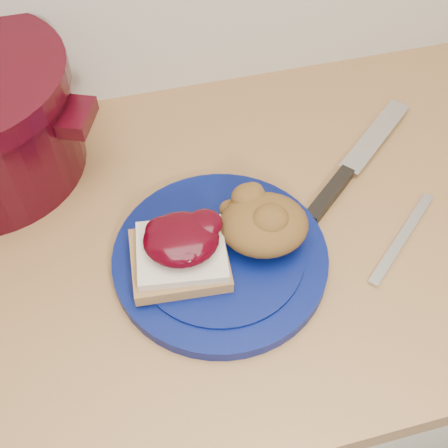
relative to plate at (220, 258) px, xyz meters
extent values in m
cube|color=beige|center=(0.03, 0.05, -0.48)|extent=(4.00, 0.60, 0.86)
cylinder|color=#050F4D|center=(0.00, 0.00, 0.00)|extent=(0.31, 0.31, 0.02)
cube|color=olive|center=(-0.05, -0.01, 0.02)|extent=(0.12, 0.11, 0.02)
cube|color=beige|center=(-0.05, 0.00, 0.04)|extent=(0.12, 0.11, 0.01)
ellipsoid|color=#32010A|center=(-0.05, 0.00, 0.06)|extent=(0.10, 0.10, 0.03)
ellipsoid|color=brown|center=(0.06, 0.01, 0.04)|extent=(0.13, 0.11, 0.05)
cube|color=black|center=(0.17, 0.06, 0.00)|extent=(0.09, 0.08, 0.02)
cube|color=silver|center=(0.28, 0.16, 0.00)|extent=(0.16, 0.14, 0.00)
cube|color=silver|center=(0.24, -0.02, -0.01)|extent=(0.14, 0.12, 0.00)
cube|color=#33050D|center=(-0.14, 0.19, 0.10)|extent=(0.06, 0.07, 0.02)
camera|label=1|loc=(-0.09, -0.38, 0.58)|focal=45.00mm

